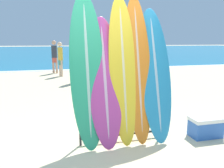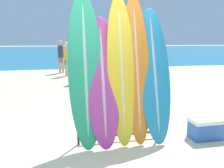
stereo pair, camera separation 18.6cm
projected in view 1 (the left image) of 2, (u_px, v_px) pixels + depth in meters
ground_plane at (112, 153)px, 3.53m from camera, size 160.00×160.00×0.00m
ocean_water at (61, 50)px, 41.43m from camera, size 120.00×60.00×0.01m
surfboard_rack at (123, 116)px, 3.87m from camera, size 1.56×0.04×0.88m
surfboard_slot_0 at (87, 70)px, 3.65m from camera, size 0.59×0.73×2.61m
surfboard_slot_1 at (105, 81)px, 3.71m from camera, size 0.59×0.75×2.21m
surfboard_slot_2 at (123, 70)px, 3.78m from camera, size 0.50×0.68×2.58m
surfboard_slot_3 at (138, 69)px, 3.86m from camera, size 0.48×0.69×2.59m
surfboard_slot_4 at (155, 74)px, 3.94m from camera, size 0.59×0.81×2.39m
person_near_water at (126, 65)px, 8.49m from camera, size 0.24×0.27×1.58m
person_mid_beach at (77, 60)px, 9.30m from camera, size 0.24×0.30×1.80m
person_far_left at (60, 58)px, 10.97m from camera, size 0.24×0.29×1.73m
person_far_right at (54, 55)px, 12.00m from camera, size 0.30×0.24×1.80m
cooler_box at (206, 127)px, 4.10m from camera, size 0.59×0.34×0.38m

